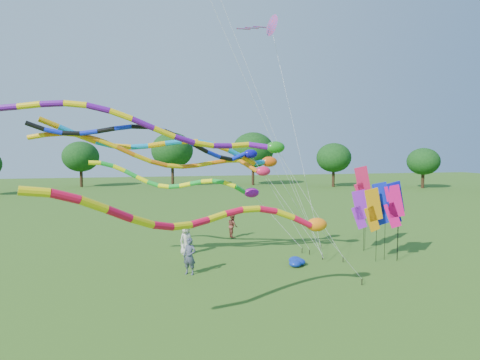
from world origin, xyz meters
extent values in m
plane|color=#275917|center=(0.00, 0.00, 0.00)|extent=(160.00, 160.00, 0.00)
cylinder|color=#382314|center=(35.94, 39.73, 1.26)|extent=(0.50, 0.50, 2.51)
ellipsoid|color=#0F3710|center=(35.94, 39.73, 4.54)|extent=(5.31, 5.31, 4.51)
cylinder|color=#382314|center=(23.57, 45.99, 1.78)|extent=(0.50, 0.50, 3.56)
ellipsoid|color=#0F3710|center=(23.57, 45.99, 6.42)|extent=(7.51, 7.51, 6.38)
cylinder|color=#382314|center=(10.77, 50.09, 1.71)|extent=(0.50, 0.50, 3.42)
ellipsoid|color=#0F3710|center=(10.77, 50.09, 6.17)|extent=(7.21, 7.21, 6.13)
cylinder|color=#382314|center=(-2.88, 57.55, 1.53)|extent=(0.50, 0.50, 3.07)
ellipsoid|color=#0F3710|center=(-2.88, 57.55, 5.54)|extent=(6.48, 6.48, 5.51)
cylinder|color=#382314|center=(-17.61, 54.63, 1.13)|extent=(0.50, 0.50, 2.26)
ellipsoid|color=#0F3710|center=(-17.61, 54.63, 4.08)|extent=(4.77, 4.77, 4.05)
cylinder|color=black|center=(2.77, 0.33, 0.15)|extent=(0.05, 0.05, 0.30)
cylinder|color=silver|center=(1.40, -0.15, 1.71)|extent=(0.02, 0.02, 4.08)
ellipsoid|color=orange|center=(0.03, -0.62, 3.15)|extent=(0.91, 0.59, 0.59)
cylinder|color=red|center=(-0.69, -0.77, 3.34)|extent=(0.26, 0.26, 0.87)
cylinder|color=yellow|center=(-1.47, -0.85, 3.68)|extent=(0.26, 0.26, 0.84)
cylinder|color=red|center=(-2.24, -0.97, 3.90)|extent=(0.26, 0.26, 0.79)
cylinder|color=yellow|center=(-2.99, -1.13, 3.98)|extent=(0.26, 0.26, 0.77)
cylinder|color=red|center=(-3.73, -1.36, 3.94)|extent=(0.26, 0.26, 0.77)
cylinder|color=yellow|center=(-4.43, -1.65, 3.82)|extent=(0.26, 0.26, 0.78)
cylinder|color=red|center=(-5.12, -2.00, 3.71)|extent=(0.26, 0.26, 0.78)
cylinder|color=yellow|center=(-5.79, -2.40, 3.68)|extent=(0.26, 0.26, 0.79)
cylinder|color=red|center=(-6.45, -2.83, 3.79)|extent=(0.26, 0.26, 0.81)
cylinder|color=yellow|center=(-7.11, -3.26, 4.03)|extent=(0.26, 0.26, 0.84)
cylinder|color=red|center=(-7.77, -3.68, 4.37)|extent=(0.26, 0.26, 0.86)
cylinder|color=yellow|center=(-8.45, -4.06, 4.72)|extent=(0.26, 0.26, 0.85)
cylinder|color=red|center=(-9.15, -4.38, 5.02)|extent=(0.26, 0.26, 0.80)
cylinder|color=yellow|center=(-9.87, -4.64, 5.19)|extent=(0.26, 0.26, 0.77)
cylinder|color=black|center=(2.82, 4.78, 0.15)|extent=(0.05, 0.05, 0.30)
cylinder|color=silver|center=(1.02, 4.76, 2.72)|extent=(0.02, 0.02, 6.06)
ellipsoid|color=#F41B50|center=(-0.78, 4.74, 5.15)|extent=(0.82, 0.53, 0.53)
cylinder|color=orange|center=(-1.54, 5.00, 5.44)|extent=(0.24, 0.24, 1.11)
cylinder|color=#FFBA0D|center=(-2.34, 5.26, 5.71)|extent=(0.24, 0.24, 0.80)
cylinder|color=orange|center=(-3.15, 5.25, 5.65)|extent=(0.24, 0.24, 0.81)
cylinder|color=#FFBA0D|center=(-3.95, 5.16, 5.54)|extent=(0.24, 0.24, 0.82)
cylinder|color=orange|center=(-4.75, 5.02, 5.45)|extent=(0.24, 0.24, 0.82)
cylinder|color=#FFBA0D|center=(-5.55, 4.84, 5.46)|extent=(0.24, 0.24, 0.83)
cylinder|color=orange|center=(-6.35, 4.64, 5.61)|extent=(0.24, 0.24, 0.86)
cylinder|color=#FFBA0D|center=(-7.16, 4.44, 5.89)|extent=(0.24, 0.24, 0.89)
cylinder|color=orange|center=(-7.96, 4.28, 6.25)|extent=(0.24, 0.24, 0.90)
cylinder|color=#FFBA0D|center=(-8.76, 4.17, 6.61)|extent=(0.24, 0.24, 0.88)
cylinder|color=orange|center=(-9.56, 4.12, 6.89)|extent=(0.24, 0.24, 0.83)
cylinder|color=#FFBA0D|center=(-10.37, 4.13, 7.05)|extent=(0.24, 0.24, 0.81)
cylinder|color=orange|center=(-11.17, 4.22, 7.06)|extent=(0.24, 0.24, 0.81)
cylinder|color=#FFBA0D|center=(-11.98, 4.36, 6.96)|extent=(0.24, 0.24, 0.83)
cylinder|color=black|center=(3.71, 4.02, 0.15)|extent=(0.05, 0.05, 0.30)
cylinder|color=silver|center=(1.69, 3.97, 3.36)|extent=(0.02, 0.02, 7.38)
ellipsoid|color=#1B7E17|center=(-0.34, 3.93, 6.44)|extent=(1.00, 0.64, 0.64)
cylinder|color=#5F0D92|center=(-1.19, 4.14, 6.52)|extent=(0.29, 0.29, 1.10)
cylinder|color=yellow|center=(-2.18, 4.28, 6.55)|extent=(0.29, 0.29, 1.00)
cylinder|color=#5F0D92|center=(-3.16, 4.11, 6.52)|extent=(0.29, 0.29, 1.00)
cylinder|color=yellow|center=(-4.14, 3.90, 6.59)|extent=(0.29, 0.29, 1.02)
cylinder|color=#5F0D92|center=(-5.13, 3.69, 6.81)|extent=(0.29, 0.29, 1.04)
cylinder|color=yellow|center=(-6.11, 3.49, 7.14)|extent=(0.29, 0.29, 1.07)
cylinder|color=#5F0D92|center=(-7.09, 3.34, 7.54)|extent=(0.29, 0.29, 1.07)
cylinder|color=yellow|center=(-8.08, 3.24, 7.93)|extent=(0.29, 0.29, 1.05)
cylinder|color=#5F0D92|center=(-9.06, 3.22, 8.22)|extent=(0.29, 0.29, 1.01)
cylinder|color=yellow|center=(-10.05, 3.26, 8.37)|extent=(0.29, 0.29, 0.99)
cylinder|color=#5F0D92|center=(-11.04, 3.36, 8.38)|extent=(0.29, 0.29, 1.00)
cylinder|color=yellow|center=(-12.03, 3.50, 8.29)|extent=(0.29, 0.29, 1.01)
cylinder|color=#5F0D92|center=(-13.02, 3.67, 8.19)|extent=(0.29, 0.29, 1.01)
cylinder|color=black|center=(2.52, 5.99, 0.15)|extent=(0.05, 0.05, 0.30)
cylinder|color=silver|center=(0.59, 5.64, 3.19)|extent=(0.02, 0.02, 7.02)
ellipsoid|color=#0C0B9E|center=(-1.35, 5.29, 6.09)|extent=(0.77, 0.49, 0.49)
cylinder|color=#0E22E0|center=(-2.07, 5.19, 5.94)|extent=(0.22, 0.22, 0.82)
cylinder|color=black|center=(-2.81, 4.98, 5.86)|extent=(0.22, 0.22, 0.80)
cylinder|color=#0E22E0|center=(-3.53, 4.66, 6.07)|extent=(0.22, 0.22, 0.83)
cylinder|color=black|center=(-4.25, 4.37, 6.40)|extent=(0.22, 0.22, 0.86)
cylinder|color=#0E22E0|center=(-4.98, 4.13, 6.77)|extent=(0.22, 0.22, 0.85)
cylinder|color=black|center=(-5.73, 3.96, 7.10)|extent=(0.22, 0.22, 0.82)
cylinder|color=#0E22E0|center=(-6.48, 3.85, 7.33)|extent=(0.22, 0.22, 0.78)
cylinder|color=black|center=(-7.25, 3.81, 7.42)|extent=(0.22, 0.22, 0.77)
cylinder|color=#0E22E0|center=(-8.03, 3.82, 7.37)|extent=(0.22, 0.22, 0.79)
cylinder|color=black|center=(-8.81, 3.86, 7.25)|extent=(0.22, 0.22, 0.80)
cylinder|color=#0E22E0|center=(-9.60, 3.92, 7.13)|extent=(0.22, 0.22, 0.79)
cylinder|color=black|center=(-10.38, 3.96, 7.09)|extent=(0.22, 0.22, 0.78)
cylinder|color=#0E22E0|center=(-11.16, 3.97, 7.17)|extent=(0.22, 0.22, 0.79)
cylinder|color=black|center=(-11.93, 3.92, 7.40)|extent=(0.22, 0.22, 0.82)
cylinder|color=black|center=(3.73, 7.01, 0.15)|extent=(0.05, 0.05, 0.30)
cylinder|color=silver|center=(1.88, 6.64, 2.95)|extent=(0.02, 0.02, 6.53)
ellipsoid|color=#E0500D|center=(0.04, 6.26, 5.61)|extent=(0.95, 0.61, 0.61)
cylinder|color=#0C92D9|center=(-0.68, 5.91, 5.58)|extent=(0.28, 0.28, 0.93)
cylinder|color=#F6AC0C|center=(-1.44, 5.50, 5.74)|extent=(0.28, 0.28, 0.93)
cylinder|color=#0C92D9|center=(-2.25, 5.26, 6.12)|extent=(0.28, 0.28, 0.92)
cylinder|color=#F6AC0C|center=(-3.06, 5.09, 6.46)|extent=(0.28, 0.28, 0.88)
cylinder|color=#0C92D9|center=(-3.89, 4.98, 6.67)|extent=(0.28, 0.28, 0.85)
cylinder|color=#F6AC0C|center=(-4.74, 4.94, 6.74)|extent=(0.28, 0.28, 0.85)
cylinder|color=#0C92D9|center=(-5.59, 4.93, 6.69)|extent=(0.28, 0.28, 0.86)
cylinder|color=#F6AC0C|center=(-6.45, 4.95, 6.57)|extent=(0.28, 0.28, 0.87)
cylinder|color=#0C92D9|center=(-7.30, 4.97, 6.48)|extent=(0.28, 0.28, 0.86)
cylinder|color=#F6AC0C|center=(-8.15, 4.97, 6.47)|extent=(0.28, 0.28, 0.85)
cylinder|color=#0C92D9|center=(-8.99, 4.92, 6.61)|extent=(0.28, 0.28, 0.87)
cylinder|color=#F6AC0C|center=(-9.82, 4.81, 6.87)|extent=(0.28, 0.28, 0.90)
cylinder|color=#0C92D9|center=(-10.64, 4.64, 7.23)|extent=(0.28, 0.28, 0.92)
cylinder|color=#F6AC0C|center=(-11.44, 4.39, 7.59)|extent=(0.28, 0.28, 0.91)
cylinder|color=black|center=(2.21, 6.40, 0.15)|extent=(0.05, 0.05, 0.30)
cylinder|color=silver|center=(0.68, 6.67, 2.01)|extent=(0.02, 0.02, 4.65)
ellipsoid|color=#990D90|center=(-0.85, 6.94, 3.74)|extent=(0.92, 0.59, 0.59)
cylinder|color=green|center=(-1.57, 6.79, 3.96)|extent=(0.27, 0.27, 0.96)
cylinder|color=#FFFB0D|center=(-2.26, 6.67, 4.29)|extent=(0.27, 0.27, 0.70)
cylinder|color=green|center=(-2.89, 6.87, 4.45)|extent=(0.27, 0.27, 0.68)
cylinder|color=#FFFB0D|center=(-3.52, 7.13, 4.46)|extent=(0.27, 0.27, 0.68)
cylinder|color=green|center=(-4.13, 7.42, 4.36)|extent=(0.27, 0.27, 0.70)
cylinder|color=#FFFB0D|center=(-4.75, 7.73, 4.22)|extent=(0.27, 0.27, 0.70)
cylinder|color=green|center=(-5.37, 8.02, 4.11)|extent=(0.27, 0.27, 0.68)
cylinder|color=#FFFB0D|center=(-5.99, 8.28, 4.12)|extent=(0.27, 0.27, 0.67)
cylinder|color=green|center=(-6.62, 8.48, 4.26)|extent=(0.27, 0.27, 0.70)
cylinder|color=#FFFB0D|center=(-7.27, 8.61, 4.53)|extent=(0.27, 0.27, 0.73)
cylinder|color=green|center=(-7.92, 8.68, 4.87)|extent=(0.27, 0.27, 0.75)
cylinder|color=#FFFB0D|center=(-8.59, 8.69, 5.20)|extent=(0.27, 0.27, 0.74)
cylinder|color=green|center=(-9.27, 8.65, 5.44)|extent=(0.27, 0.27, 0.71)
cylinder|color=#FFFB0D|center=(-9.95, 8.58, 5.55)|extent=(0.27, 0.27, 0.69)
cylinder|color=black|center=(2.50, 4.00, 0.15)|extent=(0.04, 0.04, 0.30)
cylinder|color=silver|center=(-0.59, 4.88, 8.26)|extent=(0.01, 0.01, 17.16)
cylinder|color=black|center=(2.50, 4.00, 0.15)|extent=(0.04, 0.04, 0.30)
cylinder|color=silver|center=(-3.50, 3.44, 12.78)|extent=(0.01, 0.01, 27.73)
cylinder|color=black|center=(2.50, 4.00, 0.15)|extent=(0.04, 0.04, 0.30)
cylinder|color=silver|center=(1.67, 6.37, 7.26)|extent=(0.01, 0.01, 14.80)
cone|color=purple|center=(0.85, 8.74, 14.22)|extent=(1.51, 1.60, 1.52)
cube|color=purple|center=(0.15, 8.74, 14.07)|extent=(0.90, 0.12, 0.04)
cube|color=purple|center=(-0.40, 8.74, 13.95)|extent=(0.90, 0.12, 0.04)
cube|color=purple|center=(-0.95, 8.74, 13.83)|extent=(0.90, 0.12, 0.04)
cylinder|color=black|center=(6.27, 3.96, 2.07)|extent=(0.02, 0.02, 4.14)
cube|color=#0D1FC0|center=(6.06, 4.04, 3.54)|extent=(1.11, 0.49, 1.93)
cube|color=#0D1FC0|center=(5.99, 4.07, 2.74)|extent=(0.97, 0.43, 1.51)
cylinder|color=black|center=(5.58, 3.71, 1.93)|extent=(0.02, 0.02, 3.86)
cube|color=orange|center=(5.36, 3.71, 3.26)|extent=(1.16, 0.09, 1.93)
cube|color=orange|center=(5.28, 3.71, 2.46)|extent=(1.01, 0.09, 1.51)
cylinder|color=black|center=(7.01, 3.79, 2.10)|extent=(0.02, 0.02, 4.20)
cube|color=#0E11C5|center=(6.79, 3.79, 3.60)|extent=(1.16, 0.11, 1.93)
cube|color=#0E11C5|center=(6.71, 3.79, 2.80)|extent=(1.01, 0.11, 1.51)
cylinder|color=black|center=(6.15, 6.05, 1.75)|extent=(0.02, 0.02, 3.51)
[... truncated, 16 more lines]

